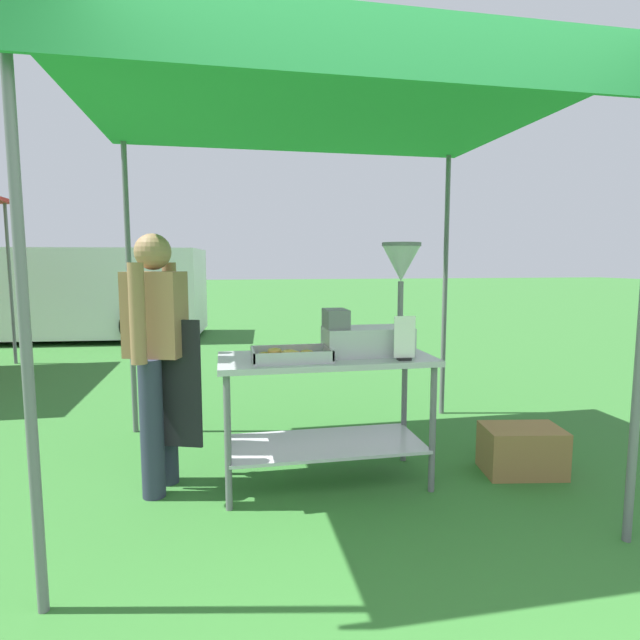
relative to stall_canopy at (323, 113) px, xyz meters
The scene contains 9 objects.
ground_plane 5.16m from the stall_canopy, 88.46° to the left, with size 70.00×70.00×0.00m, color #33702D.
stall_canopy is the anchor object (origin of this frame).
donut_cart 1.74m from the stall_canopy, 90.00° to the right, with size 1.36×0.60×0.84m.
donut_tray 1.52m from the stall_canopy, 142.73° to the right, with size 0.48×0.30×0.07m.
donut_fryer 1.30m from the stall_canopy, 16.67° to the right, with size 0.63×0.28×0.72m.
menu_sign 1.50m from the stall_canopy, 35.62° to the right, with size 0.13×0.05×0.27m.
vendor 1.79m from the stall_canopy, behind, with size 0.46×0.53×1.61m.
supply_crate 2.59m from the stall_canopy, ahead, with size 0.57×0.41×0.32m.
van_white 7.94m from the stall_canopy, 116.61° to the left, with size 5.04×2.39×1.69m.
Camera 1 is at (-0.76, -1.77, 1.44)m, focal length 28.16 mm.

